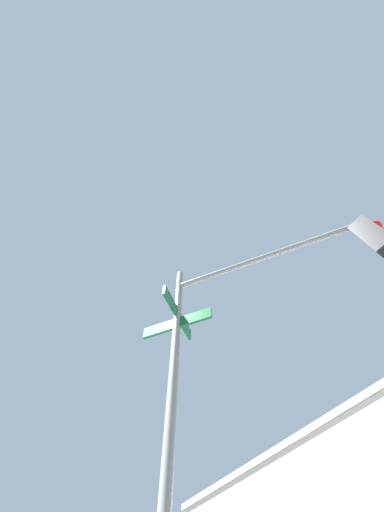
% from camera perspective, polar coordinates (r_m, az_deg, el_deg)
% --- Properties ---
extents(traffic_signal_near, '(3.35, 2.20, 5.63)m').
position_cam_1_polar(traffic_signal_near, '(3.96, 16.27, -9.46)').
color(traffic_signal_near, slate).
rests_on(traffic_signal_near, ground_plane).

